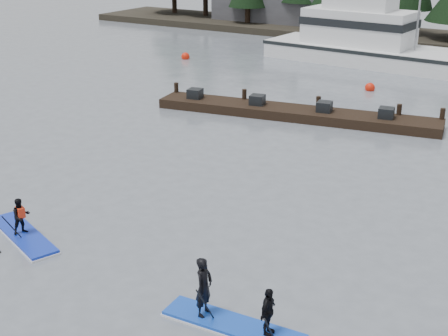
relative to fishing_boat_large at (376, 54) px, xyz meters
The scene contains 8 objects.
ground 31.59m from the fishing_boat_large, 84.36° to the right, with size 160.00×160.00×0.00m, color slate.
waterfront_building 16.73m from the fishing_boat_large, 130.92° to the left, with size 18.00×6.00×5.00m, color #4C4C51.
fishing_boat_large is the anchor object (origin of this frame).
floating_dock 15.13m from the fishing_boat_large, 86.49° to the right, with size 14.35×1.91×0.48m, color black.
buoy_a 13.65m from the fishing_boat_large, 155.76° to the right, with size 0.61×0.61×0.61m, color red.
buoy_b 8.01m from the fishing_boat_large, 73.52° to the right, with size 0.59×0.59×0.59m, color red.
paddleboard_solo 31.33m from the fishing_boat_large, 91.08° to the right, with size 3.56×2.00×1.77m.
paddleboard_duo 32.78m from the fishing_boat_large, 77.06° to the right, with size 3.59×1.24×2.13m.
Camera 1 is at (10.68, -11.35, 8.97)m, focal length 50.00 mm.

